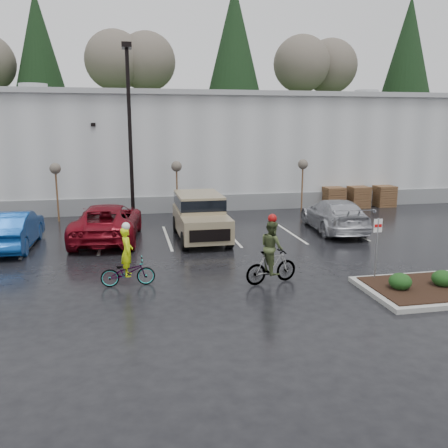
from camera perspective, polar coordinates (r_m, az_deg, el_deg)
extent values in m
plane|color=black|center=(15.23, 5.24, -8.14)|extent=(120.00, 120.00, 0.00)
cube|color=#ACAFB1|center=(35.98, -4.82, 9.12)|extent=(60.00, 15.00, 7.00)
cube|color=slate|center=(28.84, -2.96, 2.47)|extent=(60.00, 0.12, 1.00)
cube|color=#999B9E|center=(35.98, -4.92, 14.77)|extent=(60.50, 15.50, 0.30)
cube|color=#253F1A|center=(58.88, -7.46, 9.63)|extent=(80.00, 25.00, 6.00)
cylinder|color=black|center=(25.70, -11.22, 10.09)|extent=(0.20, 0.20, 9.00)
cube|color=black|center=(25.99, -11.65, 20.27)|extent=(0.50, 1.00, 0.25)
cylinder|color=#513020|center=(27.23, -19.42, 3.17)|extent=(0.10, 0.10, 2.80)
sphere|color=#4B453C|center=(27.06, -19.64, 6.31)|extent=(0.60, 0.60, 0.60)
cylinder|color=#513020|center=(27.09, -5.67, 3.75)|extent=(0.10, 0.10, 2.80)
sphere|color=#4B453C|center=(26.92, -5.73, 6.91)|extent=(0.60, 0.60, 0.60)
cylinder|color=#513020|center=(28.82, 9.37, 4.13)|extent=(0.10, 0.10, 2.80)
sphere|color=#4B453C|center=(28.66, 9.47, 7.11)|extent=(0.60, 0.60, 0.60)
cube|color=#513020|center=(30.79, 13.03, 3.11)|extent=(1.20, 1.20, 1.35)
cube|color=#513020|center=(31.53, 15.85, 3.16)|extent=(1.20, 1.20, 1.35)
cube|color=#513020|center=(32.39, 18.69, 3.21)|extent=(1.20, 1.20, 1.35)
ellipsoid|color=black|center=(15.84, 20.44, -6.50)|extent=(0.70, 0.70, 0.52)
ellipsoid|color=black|center=(16.66, 24.86, -5.96)|extent=(0.70, 0.70, 0.52)
cylinder|color=gray|center=(16.53, 17.85, -3.07)|extent=(0.05, 0.05, 2.20)
cube|color=white|center=(16.34, 18.04, -0.19)|extent=(0.30, 0.02, 0.45)
cube|color=red|center=(16.34, 18.05, -0.20)|extent=(0.26, 0.02, 0.10)
imported|color=navy|center=(22.14, -24.08, -0.60)|extent=(1.80, 4.97, 1.63)
imported|color=maroon|center=(22.30, -13.84, 0.23)|extent=(3.32, 6.25, 1.67)
imported|color=#B7B8BF|center=(24.19, 13.12, 1.06)|extent=(2.68, 5.64, 1.59)
imported|color=#3F3F44|center=(15.91, -11.49, -5.70)|extent=(1.77, 0.64, 0.92)
imported|color=#CDEE0D|center=(15.72, -11.59, -3.28)|extent=(0.39, 0.59, 1.61)
sphere|color=silver|center=(15.53, -11.72, -0.28)|extent=(0.27, 0.27, 0.27)
imported|color=#3F3F44|center=(15.91, 5.72, -5.13)|extent=(1.88, 0.93, 1.13)
imported|color=#3B4725|center=(15.72, 5.77, -2.77)|extent=(0.66, 0.95, 1.78)
sphere|color=#990C0C|center=(15.51, 5.84, 0.68)|extent=(0.29, 0.29, 0.29)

